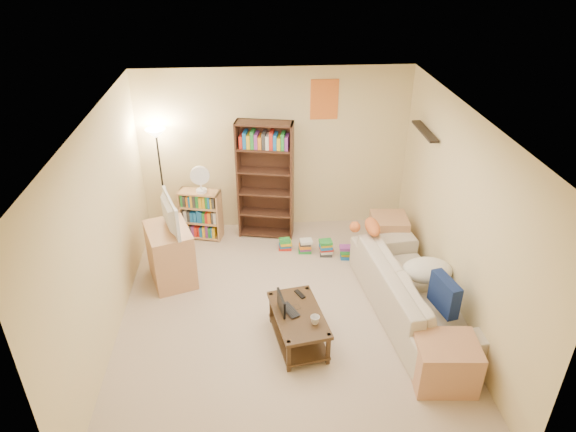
{
  "coord_description": "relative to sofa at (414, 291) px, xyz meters",
  "views": [
    {
      "loc": [
        -0.34,
        -4.93,
        4.15
      ],
      "look_at": [
        0.07,
        0.6,
        1.05
      ],
      "focal_mm": 32.0,
      "sensor_mm": 36.0,
      "label": 1
    }
  ],
  "objects": [
    {
      "name": "cream_blanket",
      "position": [
        0.16,
        0.07,
        0.24
      ],
      "size": [
        0.61,
        0.44,
        0.26
      ],
      "primitive_type": "ellipsoid",
      "color": "beige",
      "rests_on": "sofa"
    },
    {
      "name": "navy_pillow",
      "position": [
        0.17,
        -0.48,
        0.3
      ],
      "size": [
        0.22,
        0.46,
        0.39
      ],
      "primitive_type": "cube",
      "rotation": [
        0.0,
        0.0,
        1.79
      ],
      "color": "#122150",
      "rests_on": "sofa"
    },
    {
      "name": "side_table",
      "position": [
        0.03,
        1.39,
        -0.05
      ],
      "size": [
        0.53,
        0.53,
        0.57
      ],
      "primitive_type": "cube",
      "rotation": [
        0.0,
        0.0,
        -0.07
      ],
      "color": "tan",
      "rests_on": "ground"
    },
    {
      "name": "short_bookshelf",
      "position": [
        -2.7,
        2.0,
        0.06
      ],
      "size": [
        0.65,
        0.38,
        0.78
      ],
      "rotation": [
        0.0,
        0.0,
        -0.24
      ],
      "color": "tan",
      "rests_on": "ground"
    },
    {
      "name": "laptop",
      "position": [
        -1.5,
        -0.35,
        0.09
      ],
      "size": [
        0.43,
        0.41,
        0.02
      ],
      "primitive_type": "imported",
      "rotation": [
        0.0,
        0.0,
        2.03
      ],
      "color": "black",
      "rests_on": "coffee_table"
    },
    {
      "name": "floor_lamp",
      "position": [
        -3.23,
        2.14,
        1.03
      ],
      "size": [
        0.29,
        0.29,
        1.71
      ],
      "color": "black",
      "rests_on": "ground"
    },
    {
      "name": "television",
      "position": [
        -3.02,
        0.93,
        0.67
      ],
      "size": [
        0.82,
        0.57,
        0.44
      ],
      "primitive_type": "imported",
      "rotation": [
        0.0,
        0.0,
        1.9
      ],
      "color": "black",
      "rests_on": "tv_stand"
    },
    {
      "name": "tv_stand",
      "position": [
        -3.02,
        0.93,
        0.06
      ],
      "size": [
        0.73,
        0.86,
        0.78
      ],
      "primitive_type": "cube",
      "rotation": [
        0.0,
        0.0,
        0.33
      ],
      "color": "tan",
      "rests_on": "ground"
    },
    {
      "name": "mug",
      "position": [
        -1.28,
        -0.59,
        0.13
      ],
      "size": [
        0.14,
        0.14,
        0.1
      ],
      "primitive_type": "imported",
      "rotation": [
        0.0,
        0.0,
        0.18
      ],
      "color": "silver",
      "rests_on": "coffee_table"
    },
    {
      "name": "sofa",
      "position": [
        0.0,
        0.0,
        0.0
      ],
      "size": [
        2.5,
        1.44,
        0.67
      ],
      "primitive_type": "imported",
      "rotation": [
        0.0,
        0.0,
        1.69
      ],
      "color": "#B8AF99",
      "rests_on": "ground"
    },
    {
      "name": "desk_fan",
      "position": [
        -2.65,
        1.95,
        0.68
      ],
      "size": [
        0.28,
        0.16,
        0.42
      ],
      "color": "white",
      "rests_on": "short_bookshelf"
    },
    {
      "name": "book_stacks",
      "position": [
        -1.0,
        1.4,
        -0.23
      ],
      "size": [
        1.06,
        0.45,
        0.24
      ],
      "color": "red",
      "rests_on": "ground"
    },
    {
      "name": "tv_remote",
      "position": [
        -1.4,
        -0.08,
        0.09
      ],
      "size": [
        0.12,
        0.17,
        0.02
      ],
      "primitive_type": "cube",
      "rotation": [
        0.0,
        0.0,
        0.48
      ],
      "color": "black",
      "rests_on": "coffee_table"
    },
    {
      "name": "room",
      "position": [
        -1.55,
        0.09,
        1.29
      ],
      "size": [
        4.5,
        4.54,
        2.52
      ],
      "color": "#BEA48E",
      "rests_on": "ground"
    },
    {
      "name": "coffee_table",
      "position": [
        -1.44,
        -0.41,
        -0.07
      ],
      "size": [
        0.68,
        1.01,
        0.42
      ],
      "rotation": [
        0.0,
        0.0,
        0.18
      ],
      "color": "#3B2716",
      "rests_on": "ground"
    },
    {
      "name": "tabby_cat",
      "position": [
        -0.4,
        0.84,
        0.42
      ],
      "size": [
        0.53,
        0.24,
        0.18
      ],
      "color": "#D1632C",
      "rests_on": "sofa"
    },
    {
      "name": "end_cabinet",
      "position": [
        0.01,
        -1.12,
        -0.07
      ],
      "size": [
        0.67,
        0.57,
        0.52
      ],
      "primitive_type": "cube",
      "rotation": [
        0.0,
        0.0,
        -0.08
      ],
      "color": "#AF7A55",
      "rests_on": "ground"
    },
    {
      "name": "laptop_screen",
      "position": [
        -1.63,
        -0.37,
        0.21
      ],
      "size": [
        0.07,
        0.31,
        0.21
      ],
      "primitive_type": "cube",
      "rotation": [
        0.0,
        0.0,
        0.18
      ],
      "color": "white",
      "rests_on": "laptop"
    },
    {
      "name": "tall_bookshelf",
      "position": [
        -1.71,
        2.0,
        0.63
      ],
      "size": [
        0.85,
        0.43,
        1.82
      ],
      "rotation": [
        0.0,
        0.0,
        -0.2
      ],
      "color": "#48291B",
      "rests_on": "ground"
    }
  ]
}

